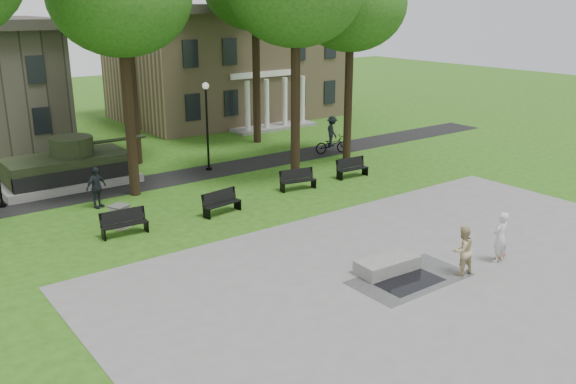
# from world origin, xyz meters

# --- Properties ---
(ground) EXTENTS (120.00, 120.00, 0.00)m
(ground) POSITION_xyz_m (0.00, 0.00, 0.00)
(ground) COLOR #284D12
(ground) RESTS_ON ground
(plaza) EXTENTS (22.00, 16.00, 0.02)m
(plaza) POSITION_xyz_m (0.00, -5.00, 0.01)
(plaza) COLOR gray
(plaza) RESTS_ON ground
(footpath) EXTENTS (44.00, 2.60, 0.01)m
(footpath) POSITION_xyz_m (0.00, 12.00, 0.01)
(footpath) COLOR black
(footpath) RESTS_ON ground
(building_right) EXTENTS (17.00, 12.00, 8.60)m
(building_right) POSITION_xyz_m (10.00, 26.00, 4.34)
(building_right) COLOR #9E8460
(building_right) RESTS_ON ground
(tree_3) EXTENTS (6.00, 6.00, 11.19)m
(tree_3) POSITION_xyz_m (8.00, 9.50, 8.60)
(tree_3) COLOR black
(tree_3) RESTS_ON ground
(lamp_mid) EXTENTS (0.36, 0.36, 4.73)m
(lamp_mid) POSITION_xyz_m (0.50, 12.30, 2.79)
(lamp_mid) COLOR black
(lamp_mid) RESTS_ON ground
(lamp_right) EXTENTS (0.36, 0.36, 4.73)m
(lamp_right) POSITION_xyz_m (10.50, 12.30, 2.79)
(lamp_right) COLOR black
(lamp_right) RESTS_ON ground
(tank_monument) EXTENTS (7.45, 3.40, 2.40)m
(tank_monument) POSITION_xyz_m (-6.46, 14.00, 0.86)
(tank_monument) COLOR gray
(tank_monument) RESTS_ON ground
(puddle) EXTENTS (2.20, 1.20, 0.00)m
(puddle) POSITION_xyz_m (-1.20, -3.82, 0.02)
(puddle) COLOR black
(puddle) RESTS_ON plaza
(concrete_block) EXTENTS (2.26, 1.13, 0.45)m
(concrete_block) POSITION_xyz_m (-1.17, -2.75, 0.24)
(concrete_block) COLOR gray
(concrete_block) RESTS_ON plaza
(skateboard) EXTENTS (0.81, 0.40, 0.07)m
(skateboard) POSITION_xyz_m (2.77, -4.41, 0.06)
(skateboard) COLOR brown
(skateboard) RESTS_ON plaza
(skateboarder) EXTENTS (0.70, 0.49, 1.81)m
(skateboarder) POSITION_xyz_m (2.54, -4.50, 0.93)
(skateboarder) COLOR silver
(skateboarder) RESTS_ON plaza
(friend_watching) EXTENTS (0.92, 0.77, 1.69)m
(friend_watching) POSITION_xyz_m (0.64, -4.38, 0.87)
(friend_watching) COLOR tan
(friend_watching) RESTS_ON plaza
(pedestrian_walker) EXTENTS (1.18, 0.85, 1.86)m
(pedestrian_walker) POSITION_xyz_m (-6.60, 9.69, 0.93)
(pedestrian_walker) COLOR black
(pedestrian_walker) RESTS_ON ground
(cyclist) EXTENTS (2.18, 1.38, 2.25)m
(cyclist) POSITION_xyz_m (8.39, 11.27, 0.92)
(cyclist) COLOR black
(cyclist) RESTS_ON ground
(park_bench_0) EXTENTS (1.83, 0.64, 1.00)m
(park_bench_0) POSITION_xyz_m (-6.96, 5.82, 0.52)
(park_bench_0) COLOR black
(park_bench_0) RESTS_ON ground
(park_bench_1) EXTENTS (1.85, 0.78, 1.00)m
(park_bench_1) POSITION_xyz_m (-2.61, 5.75, 0.52)
(park_bench_1) COLOR black
(park_bench_1) RESTS_ON ground
(park_bench_2) EXTENTS (1.85, 0.84, 1.00)m
(park_bench_2) POSITION_xyz_m (2.15, 6.58, 0.52)
(park_bench_2) COLOR black
(park_bench_2) RESTS_ON ground
(park_bench_3) EXTENTS (1.82, 0.62, 1.00)m
(park_bench_3) POSITION_xyz_m (5.77, 6.65, 0.52)
(park_bench_3) COLOR black
(park_bench_3) RESTS_ON ground
(trash_bin) EXTENTS (0.87, 0.87, 0.96)m
(trash_bin) POSITION_xyz_m (-6.79, 6.65, 0.49)
(trash_bin) COLOR #BDAE9B
(trash_bin) RESTS_ON ground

